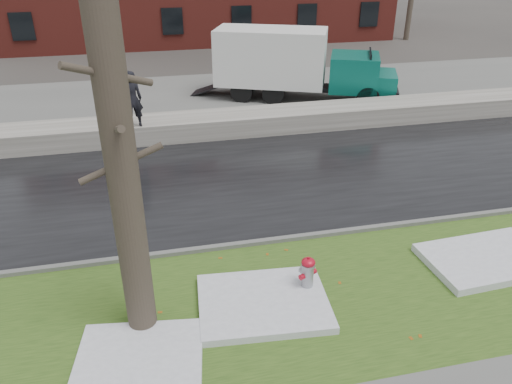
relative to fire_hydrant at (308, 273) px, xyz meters
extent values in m
plane|color=#47423D|center=(-0.64, 0.98, -0.50)|extent=(120.00, 120.00, 0.00)
cube|color=#2B4617|center=(-0.64, -0.27, -0.48)|extent=(60.00, 4.50, 0.04)
cube|color=black|center=(-0.64, 5.48, -0.49)|extent=(60.00, 7.00, 0.03)
cube|color=slate|center=(-0.64, 13.98, -0.49)|extent=(60.00, 9.00, 0.03)
cube|color=slate|center=(-0.64, 1.98, -0.43)|extent=(60.00, 0.15, 0.14)
cube|color=#B2ACA3|center=(-0.64, 9.68, -0.13)|extent=(60.00, 1.60, 0.75)
cylinder|color=#95969C|center=(0.00, -0.01, -0.09)|extent=(0.32, 0.32, 0.75)
ellipsoid|color=#B50E21|center=(0.00, -0.01, 0.28)|extent=(0.38, 0.38, 0.17)
cylinder|color=#B50E21|center=(0.00, -0.01, 0.38)|extent=(0.07, 0.07, 0.05)
cylinder|color=#B50E21|center=(-0.14, -0.07, -0.02)|extent=(0.15, 0.15, 0.12)
cylinder|color=#B50E21|center=(0.14, 0.06, -0.02)|extent=(0.15, 0.15, 0.12)
cylinder|color=#95969C|center=(-0.06, 0.14, -0.02)|extent=(0.18, 0.16, 0.15)
cylinder|color=brown|center=(-3.39, -0.32, 2.89)|extent=(0.67, 0.67, 6.70)
cylinder|color=brown|center=(-3.39, -0.32, 3.56)|extent=(0.36, 1.66, 0.70)
cylinder|color=brown|center=(-3.39, -0.32, 4.42)|extent=(1.30, 0.91, 0.63)
cylinder|color=brown|center=(-3.39, -0.32, 2.98)|extent=(1.39, 0.20, 0.60)
cube|color=black|center=(3.72, 13.26, 0.07)|extent=(6.88, 3.55, 0.19)
cube|color=silver|center=(2.66, 13.70, 1.36)|extent=(5.27, 3.89, 2.39)
cube|color=#0B6556|center=(6.05, 12.28, 0.82)|extent=(2.70, 2.75, 1.51)
cube|color=#0B6556|center=(7.24, 11.79, 0.47)|extent=(1.73, 2.21, 0.80)
cube|color=black|center=(6.63, 12.04, 1.36)|extent=(0.75, 1.66, 0.80)
cube|color=black|center=(-0.03, 14.83, -0.22)|extent=(1.81, 1.57, 0.60)
cylinder|color=black|center=(6.31, 11.17, -0.02)|extent=(1.00, 0.62, 0.97)
cylinder|color=black|center=(7.03, 12.89, -0.02)|extent=(1.00, 0.62, 0.97)
cylinder|color=black|center=(2.55, 12.74, -0.02)|extent=(1.00, 0.62, 0.97)
cylinder|color=black|center=(3.27, 14.46, -0.02)|extent=(1.00, 0.62, 0.97)
cylinder|color=black|center=(1.24, 13.29, -0.02)|extent=(1.00, 0.62, 0.97)
cylinder|color=black|center=(1.96, 15.00, -0.02)|extent=(1.00, 0.62, 0.97)
imported|color=black|center=(-3.39, 9.08, 1.22)|extent=(0.78, 0.58, 1.95)
cube|color=white|center=(-1.00, -0.26, -0.38)|extent=(2.76, 2.21, 0.16)
cube|color=white|center=(-3.47, -1.14, -0.39)|extent=(2.40, 1.89, 0.14)
cube|color=white|center=(4.35, 0.08, -0.37)|extent=(2.89, 1.94, 0.18)
camera|label=1|loc=(-2.88, -7.93, 6.30)|focal=35.00mm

